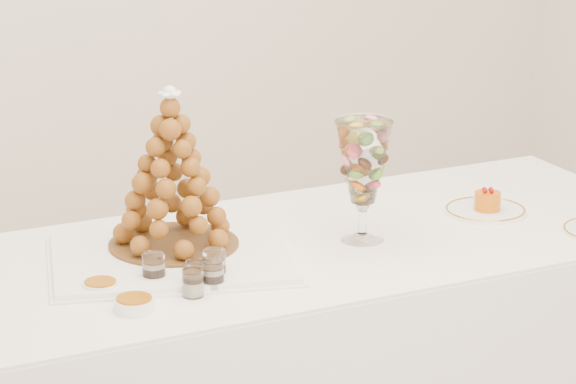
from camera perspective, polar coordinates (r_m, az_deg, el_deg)
buffet_table at (r=3.69m, az=0.29°, el=-8.01°), size 2.12×0.91×0.80m
lace_tray at (r=3.41m, az=-4.89°, el=-2.81°), size 0.69×0.59×0.02m
macaron_vase at (r=3.51m, az=3.17°, el=1.20°), size 0.15×0.15×0.32m
cake_plate at (r=3.81m, az=8.26°, el=-0.79°), size 0.23×0.23×0.01m
verrine_a at (r=3.28m, az=-5.63°, el=-3.20°), size 0.07×0.07×0.08m
verrine_b at (r=3.24m, az=-3.90°, el=-3.47°), size 0.06×0.06×0.06m
verrine_c at (r=3.28m, az=-3.10°, el=-3.07°), size 0.06×0.06×0.08m
verrine_d at (r=3.19m, az=-3.99°, el=-3.80°), size 0.06×0.06×0.07m
verrine_e at (r=3.23m, az=-3.17°, el=-3.47°), size 0.06×0.06×0.07m
ramekin_back at (r=3.24m, az=-7.85°, el=-3.98°), size 0.08×0.08×0.03m
ramekin_front at (r=3.13m, az=-6.45°, el=-4.71°), size 0.09×0.09×0.03m
croquembouche at (r=3.42m, az=-4.88°, el=0.95°), size 0.33×0.33×0.41m
mousse_cake at (r=3.80m, az=8.34°, el=-0.36°), size 0.07×0.07×0.06m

